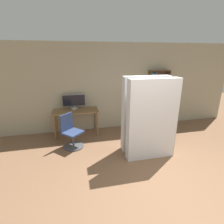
{
  "coord_description": "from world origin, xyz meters",
  "views": [
    {
      "loc": [
        -1.43,
        -1.96,
        2.34
      ],
      "look_at": [
        -0.56,
        1.86,
        1.05
      ],
      "focal_mm": 28.0,
      "sensor_mm": 36.0,
      "label": 1
    }
  ],
  "objects_px": {
    "monitor": "(74,101)",
    "office_chair": "(71,134)",
    "mattress_near": "(152,120)",
    "mattress_far": "(145,114)",
    "bookshelf": "(155,99)"
  },
  "relations": [
    {
      "from": "monitor",
      "to": "mattress_far",
      "type": "height_order",
      "value": "mattress_far"
    },
    {
      "from": "mattress_near",
      "to": "mattress_far",
      "type": "xyz_separation_m",
      "value": [
        0.0,
        0.41,
        -0.0
      ]
    },
    {
      "from": "monitor",
      "to": "bookshelf",
      "type": "bearing_deg",
      "value": 0.2
    },
    {
      "from": "mattress_near",
      "to": "office_chair",
      "type": "bearing_deg",
      "value": 153.73
    },
    {
      "from": "monitor",
      "to": "office_chair",
      "type": "relative_size",
      "value": 0.76
    },
    {
      "from": "mattress_near",
      "to": "mattress_far",
      "type": "height_order",
      "value": "same"
    },
    {
      "from": "mattress_near",
      "to": "mattress_far",
      "type": "distance_m",
      "value": 0.41
    },
    {
      "from": "bookshelf",
      "to": "mattress_near",
      "type": "xyz_separation_m",
      "value": [
        -0.96,
        -1.84,
        0.03
      ]
    },
    {
      "from": "mattress_near",
      "to": "mattress_far",
      "type": "bearing_deg",
      "value": 90.0
    },
    {
      "from": "office_chair",
      "to": "mattress_far",
      "type": "xyz_separation_m",
      "value": [
        1.82,
        -0.49,
        0.58
      ]
    },
    {
      "from": "monitor",
      "to": "mattress_far",
      "type": "relative_size",
      "value": 0.36
    },
    {
      "from": "monitor",
      "to": "mattress_near",
      "type": "xyz_separation_m",
      "value": [
        1.7,
        -1.83,
        -0.07
      ]
    },
    {
      "from": "monitor",
      "to": "mattress_near",
      "type": "distance_m",
      "value": 2.49
    },
    {
      "from": "monitor",
      "to": "mattress_near",
      "type": "bearing_deg",
      "value": -47.11
    },
    {
      "from": "monitor",
      "to": "mattress_near",
      "type": "height_order",
      "value": "mattress_near"
    }
  ]
}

